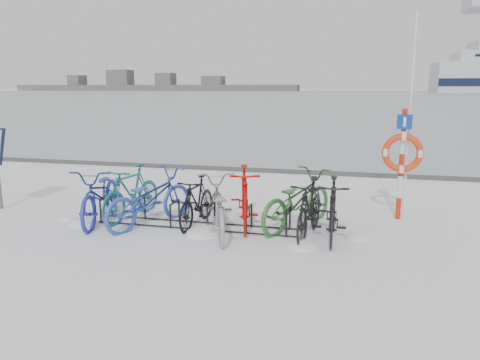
{
  "coord_description": "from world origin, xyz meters",
  "views": [
    {
      "loc": [
        2.91,
        -8.0,
        2.59
      ],
      "look_at": [
        0.76,
        0.6,
        0.81
      ],
      "focal_mm": 35.0,
      "sensor_mm": 36.0,
      "label": 1
    }
  ],
  "objects": [
    {
      "name": "ice_sheet",
      "position": [
        0.0,
        155.0,
        0.01
      ],
      "size": [
        400.0,
        298.0,
        0.02
      ],
      "primitive_type": "cube",
      "color": "#A5B1BB",
      "rests_on": "ground"
    },
    {
      "name": "quay_edge",
      "position": [
        0.0,
        5.9,
        0.05
      ],
      "size": [
        400.0,
        0.25,
        0.1
      ],
      "primitive_type": "cube",
      "color": "#3F3F42",
      "rests_on": "ground"
    },
    {
      "name": "ground",
      "position": [
        0.0,
        0.0,
        0.0
      ],
      "size": [
        900.0,
        900.0,
        0.0
      ],
      "primitive_type": "plane",
      "color": "white",
      "rests_on": "ground"
    },
    {
      "name": "lifebuoy_station",
      "position": [
        3.79,
        1.4,
        1.33
      ],
      "size": [
        0.76,
        0.22,
        3.96
      ],
      "color": "red",
      "rests_on": "ground"
    },
    {
      "name": "shoreline",
      "position": [
        -122.02,
        260.0,
        2.79
      ],
      "size": [
        180.0,
        12.0,
        9.5
      ],
      "color": "#4C4C4C",
      "rests_on": "ground"
    },
    {
      "name": "snow_drifts",
      "position": [
        0.26,
        -0.15,
        0.0
      ],
      "size": [
        5.97,
        1.94,
        0.24
      ],
      "color": "white",
      "rests_on": "ground"
    },
    {
      "name": "bike_rack",
      "position": [
        0.0,
        0.0,
        0.18
      ],
      "size": [
        4.0,
        0.48,
        0.46
      ],
      "color": "black",
      "rests_on": "ground"
    },
    {
      "name": "bike_8",
      "position": [
        2.57,
        -0.04,
        0.54
      ],
      "size": [
        0.57,
        1.81,
        1.08
      ],
      "primitive_type": "imported",
      "rotation": [
        0.0,
        0.0,
        0.03
      ],
      "color": "black",
      "rests_on": "ground"
    },
    {
      "name": "bike_2",
      "position": [
        -0.82,
        -0.1,
        0.55
      ],
      "size": [
        1.51,
        2.22,
        1.1
      ],
      "primitive_type": "imported",
      "rotation": [
        0.0,
        0.0,
        2.73
      ],
      "color": "#3050B8",
      "rests_on": "ground"
    },
    {
      "name": "bike_4",
      "position": [
        0.59,
        -0.34,
        0.53
      ],
      "size": [
        1.36,
        2.12,
        1.05
      ],
      "primitive_type": "imported",
      "rotation": [
        0.0,
        0.0,
        3.5
      ],
      "color": "gray",
      "rests_on": "ground"
    },
    {
      "name": "bike_6",
      "position": [
        1.9,
        0.43,
        0.55
      ],
      "size": [
        1.62,
        2.2,
        1.1
      ],
      "primitive_type": "imported",
      "rotation": [
        0.0,
        0.0,
        2.66
      ],
      "color": "#2E6C2D",
      "rests_on": "ground"
    },
    {
      "name": "bike_7",
      "position": [
        2.17,
        -0.04,
        0.53
      ],
      "size": [
        0.7,
        1.8,
        1.06
      ],
      "primitive_type": "imported",
      "rotation": [
        0.0,
        0.0,
        -0.12
      ],
      "color": "black",
      "rests_on": "ground"
    },
    {
      "name": "bike_5",
      "position": [
        0.92,
        0.29,
        0.58
      ],
      "size": [
        1.0,
        1.99,
        1.15
      ],
      "primitive_type": "imported",
      "rotation": [
        0.0,
        0.0,
        0.25
      ],
      "color": "#BD0D08",
      "rests_on": "ground"
    },
    {
      "name": "bike_1",
      "position": [
        -1.36,
        0.23,
        0.55
      ],
      "size": [
        0.81,
        1.9,
        1.1
      ],
      "primitive_type": "imported",
      "rotation": [
        0.0,
        0.0,
        -0.16
      ],
      "color": "#1B6B70",
      "rests_on": "ground"
    },
    {
      "name": "bike_3",
      "position": [
        0.04,
        0.13,
        0.48
      ],
      "size": [
        0.55,
        1.63,
        0.97
      ],
      "primitive_type": "imported",
      "rotation": [
        0.0,
        0.0,
        -0.06
      ],
      "color": "black",
      "rests_on": "ground"
    },
    {
      "name": "bike_0",
      "position": [
        -1.85,
        -0.08,
        0.56
      ],
      "size": [
        1.2,
        2.26,
        1.12
      ],
      "primitive_type": "imported",
      "rotation": [
        0.0,
        0.0,
        0.22
      ],
      "color": "#243098",
      "rests_on": "ground"
    }
  ]
}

